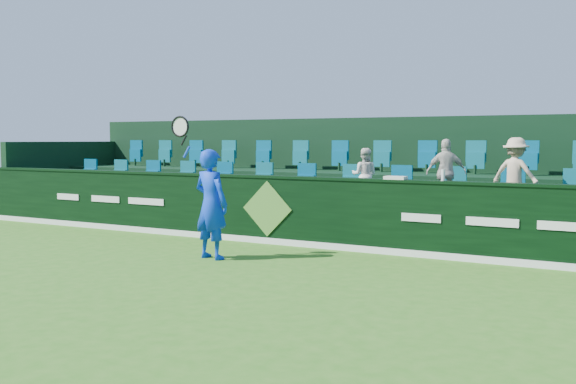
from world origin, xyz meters
The scene contains 13 objects.
ground centered at (0.00, 0.00, 0.00)m, with size 60.00×60.00×0.00m, color #2D6E1A.
sponsor_hoarding centered at (0.00, 4.00, 0.67)m, with size 16.00×0.25×1.35m.
stand_tier_front centered at (0.00, 5.10, 0.40)m, with size 16.00×2.00×0.80m, color black.
stand_tier_back centered at (0.00, 7.00, 0.65)m, with size 16.00×1.80×1.30m, color black.
stand_rear centered at (0.00, 7.44, 1.22)m, with size 16.00×4.10×2.60m.
seat_row_front centered at (0.00, 5.50, 1.10)m, with size 13.50×0.50×0.60m, color #045577.
seat_row_back centered at (0.00, 7.30, 1.60)m, with size 13.50×0.50×0.60m, color #045577.
tennis_player centered at (-0.06, 2.08, 0.96)m, with size 1.21×0.56×2.54m.
spectator_left centered at (1.55, 5.12, 1.35)m, with size 0.53×0.41×1.09m, color silver.
spectator_middle centered at (3.20, 5.12, 1.44)m, with size 0.75×0.31×1.27m, color beige.
spectator_right centered at (4.45, 5.12, 1.45)m, with size 0.84×0.48×1.30m, color #CDB691.
towel centered at (2.59, 4.00, 1.38)m, with size 0.38×0.25×0.06m, color silver.
drinks_bottle centered at (3.44, 4.00, 1.45)m, with size 0.06×0.06×0.20m, color silver.
Camera 1 is at (6.36, -6.93, 2.06)m, focal length 40.00 mm.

